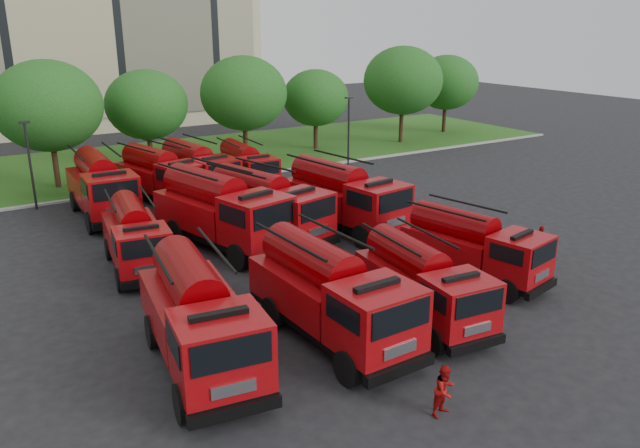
{
  "coord_description": "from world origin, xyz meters",
  "views": [
    {
      "loc": [
        -14.49,
        -20.98,
        10.46
      ],
      "look_at": [
        -0.43,
        1.43,
        1.8
      ],
      "focal_mm": 35.0,
      "sensor_mm": 36.0,
      "label": 1
    }
  ],
  "objects_px": {
    "fire_truck_2": "(422,283)",
    "firefighter_0": "(457,321)",
    "fire_truck_7": "(343,197)",
    "fire_truck_10": "(197,170)",
    "fire_truck_3": "(473,246)",
    "fire_truck_4": "(135,237)",
    "firefighter_4": "(293,283)",
    "firefighter_5": "(377,246)",
    "fire_truck_8": "(102,186)",
    "fire_truck_1": "(330,294)",
    "firefighter_3": "(491,258)",
    "fire_truck_11": "(246,167)",
    "firefighter_2": "(539,259)",
    "fire_truck_6": "(266,206)",
    "fire_truck_5": "(221,211)",
    "fire_truck_0": "(199,317)",
    "firefighter_1": "(443,414)",
    "fire_truck_9": "(161,175)"
  },
  "relations": [
    {
      "from": "fire_truck_2",
      "to": "firefighter_0",
      "type": "distance_m",
      "value": 1.99
    },
    {
      "from": "fire_truck_7",
      "to": "fire_truck_10",
      "type": "distance_m",
      "value": 11.12
    },
    {
      "from": "fire_truck_3",
      "to": "fire_truck_4",
      "type": "height_order",
      "value": "fire_truck_3"
    },
    {
      "from": "firefighter_4",
      "to": "firefighter_5",
      "type": "xyz_separation_m",
      "value": [
        5.73,
        1.73,
        0.0
      ]
    },
    {
      "from": "firefighter_5",
      "to": "fire_truck_8",
      "type": "bearing_deg",
      "value": -26.81
    },
    {
      "from": "fire_truck_7",
      "to": "fire_truck_8",
      "type": "relative_size",
      "value": 1.03
    },
    {
      "from": "fire_truck_1",
      "to": "firefighter_3",
      "type": "relative_size",
      "value": 4.25
    },
    {
      "from": "fire_truck_11",
      "to": "firefighter_4",
      "type": "bearing_deg",
      "value": -106.02
    },
    {
      "from": "firefighter_2",
      "to": "fire_truck_6",
      "type": "bearing_deg",
      "value": 20.34
    },
    {
      "from": "fire_truck_3",
      "to": "firefighter_4",
      "type": "bearing_deg",
      "value": 139.4
    },
    {
      "from": "firefighter_5",
      "to": "fire_truck_5",
      "type": "bearing_deg",
      "value": -7.64
    },
    {
      "from": "fire_truck_8",
      "to": "firefighter_0",
      "type": "distance_m",
      "value": 21.42
    },
    {
      "from": "fire_truck_3",
      "to": "firefighter_0",
      "type": "relative_size",
      "value": 3.58
    },
    {
      "from": "fire_truck_4",
      "to": "fire_truck_5",
      "type": "height_order",
      "value": "fire_truck_5"
    },
    {
      "from": "fire_truck_0",
      "to": "fire_truck_11",
      "type": "height_order",
      "value": "fire_truck_0"
    },
    {
      "from": "fire_truck_3",
      "to": "firefighter_1",
      "type": "bearing_deg",
      "value": -151.12
    },
    {
      "from": "fire_truck_2",
      "to": "fire_truck_11",
      "type": "bearing_deg",
      "value": 88.26
    },
    {
      "from": "fire_truck_3",
      "to": "fire_truck_9",
      "type": "distance_m",
      "value": 19.97
    },
    {
      "from": "firefighter_4",
      "to": "fire_truck_9",
      "type": "bearing_deg",
      "value": -45.6
    },
    {
      "from": "fire_truck_3",
      "to": "fire_truck_9",
      "type": "bearing_deg",
      "value": 99.31
    },
    {
      "from": "firefighter_5",
      "to": "firefighter_2",
      "type": "bearing_deg",
      "value": 157.52
    },
    {
      "from": "fire_truck_7",
      "to": "fire_truck_10",
      "type": "height_order",
      "value": "fire_truck_7"
    },
    {
      "from": "fire_truck_3",
      "to": "fire_truck_7",
      "type": "height_order",
      "value": "fire_truck_7"
    },
    {
      "from": "firefighter_5",
      "to": "fire_truck_6",
      "type": "bearing_deg",
      "value": -19.57
    },
    {
      "from": "fire_truck_10",
      "to": "fire_truck_0",
      "type": "bearing_deg",
      "value": -118.12
    },
    {
      "from": "fire_truck_7",
      "to": "firefighter_4",
      "type": "xyz_separation_m",
      "value": [
        -5.77,
        -4.74,
        -1.74
      ]
    },
    {
      "from": "fire_truck_2",
      "to": "firefighter_3",
      "type": "height_order",
      "value": "fire_truck_2"
    },
    {
      "from": "fire_truck_0",
      "to": "fire_truck_10",
      "type": "distance_m",
      "value": 20.72
    },
    {
      "from": "fire_truck_10",
      "to": "firefighter_0",
      "type": "xyz_separation_m",
      "value": [
        1.59,
        -21.35,
        -1.63
      ]
    },
    {
      "from": "fire_truck_7",
      "to": "fire_truck_3",
      "type": "bearing_deg",
      "value": -91.93
    },
    {
      "from": "fire_truck_5",
      "to": "firefighter_0",
      "type": "xyz_separation_m",
      "value": [
        4.11,
        -11.8,
        -1.82
      ]
    },
    {
      "from": "fire_truck_0",
      "to": "fire_truck_8",
      "type": "distance_m",
      "value": 17.93
    },
    {
      "from": "fire_truck_3",
      "to": "firefighter_0",
      "type": "height_order",
      "value": "fire_truck_3"
    },
    {
      "from": "fire_truck_5",
      "to": "fire_truck_11",
      "type": "relative_size",
      "value": 1.3
    },
    {
      "from": "fire_truck_1",
      "to": "firefighter_4",
      "type": "bearing_deg",
      "value": 73.57
    },
    {
      "from": "fire_truck_6",
      "to": "fire_truck_11",
      "type": "relative_size",
      "value": 1.22
    },
    {
      "from": "fire_truck_2",
      "to": "fire_truck_8",
      "type": "bearing_deg",
      "value": 115.12
    },
    {
      "from": "fire_truck_0",
      "to": "fire_truck_11",
      "type": "bearing_deg",
      "value": 68.4
    },
    {
      "from": "fire_truck_8",
      "to": "fire_truck_11",
      "type": "height_order",
      "value": "fire_truck_8"
    },
    {
      "from": "fire_truck_9",
      "to": "firefighter_4",
      "type": "relative_size",
      "value": 3.96
    },
    {
      "from": "fire_truck_5",
      "to": "fire_truck_10",
      "type": "bearing_deg",
      "value": 61.88
    },
    {
      "from": "firefighter_1",
      "to": "firefighter_2",
      "type": "relative_size",
      "value": 0.95
    },
    {
      "from": "fire_truck_6",
      "to": "fire_truck_9",
      "type": "relative_size",
      "value": 1.07
    },
    {
      "from": "fire_truck_4",
      "to": "fire_truck_7",
      "type": "distance_m",
      "value": 10.76
    },
    {
      "from": "fire_truck_0",
      "to": "fire_truck_10",
      "type": "height_order",
      "value": "fire_truck_0"
    },
    {
      "from": "fire_truck_3",
      "to": "firefighter_2",
      "type": "relative_size",
      "value": 4.21
    },
    {
      "from": "fire_truck_0",
      "to": "fire_truck_11",
      "type": "distance_m",
      "value": 22.03
    },
    {
      "from": "fire_truck_3",
      "to": "firefighter_0",
      "type": "xyz_separation_m",
      "value": [
        -3.25,
        -2.57,
        -1.46
      ]
    },
    {
      "from": "firefighter_0",
      "to": "firefighter_4",
      "type": "height_order",
      "value": "same"
    },
    {
      "from": "fire_truck_1",
      "to": "firefighter_4",
      "type": "distance_m",
      "value": 5.32
    }
  ]
}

